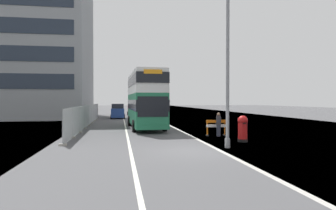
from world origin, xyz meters
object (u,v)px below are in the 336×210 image
car_oncoming_near (118,111)px  lamppost_foreground (228,62)px  double_decker_bus (145,99)px  car_receding_mid (133,109)px  pedestrian_at_kerb (219,124)px  roadworks_barrier (216,126)px  red_pillar_postbox (243,127)px

car_oncoming_near → lamppost_foreground: bearing=-77.7°
double_decker_bus → car_receding_mid: size_ratio=2.71×
lamppost_foreground → car_receding_mid: (-3.45, 36.64, -3.58)m
lamppost_foreground → pedestrian_at_kerb: bearing=76.7°
pedestrian_at_kerb → roadworks_barrier: bearing=100.1°
lamppost_foreground → pedestrian_at_kerb: size_ratio=5.76×
car_receding_mid → lamppost_foreground: bearing=-84.6°
lamppost_foreground → roadworks_barrier: lamppost_foreground is taller
roadworks_barrier → car_oncoming_near: 23.51m
pedestrian_at_kerb → lamppost_foreground: bearing=-103.3°
red_pillar_postbox → car_oncoming_near: (-7.78, 25.71, 0.09)m
red_pillar_postbox → double_decker_bus: bearing=117.2°
car_oncoming_near → car_receding_mid: car_receding_mid is taller
lamppost_foreground → red_pillar_postbox: 4.60m
car_receding_mid → pedestrian_at_kerb: size_ratio=2.36×
red_pillar_postbox → roadworks_barrier: red_pillar_postbox is taller
lamppost_foreground → double_decker_bus: bearing=105.8°
double_decker_bus → lamppost_foreground: (3.45, -12.18, 1.93)m
red_pillar_postbox → pedestrian_at_kerb: 3.01m
red_pillar_postbox → car_receding_mid: bearing=98.5°
car_receding_mid → roadworks_barrier: bearing=-81.7°
double_decker_bus → roadworks_barrier: 8.42m
red_pillar_postbox → car_oncoming_near: bearing=106.8°
red_pillar_postbox → roadworks_barrier: bearing=100.6°
car_receding_mid → pedestrian_at_kerb: (4.63, -31.61, -0.19)m
double_decker_bus → red_pillar_postbox: double_decker_bus is taller
lamppost_foreground → car_oncoming_near: size_ratio=2.39×
lamppost_foreground → pedestrian_at_kerb: 6.40m
double_decker_bus → lamppost_foreground: bearing=-74.2°
lamppost_foreground → pedestrian_at_kerb: lamppost_foreground is taller
lamppost_foreground → car_receding_mid: lamppost_foreground is taller
car_oncoming_near → pedestrian_at_kerb: 23.87m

